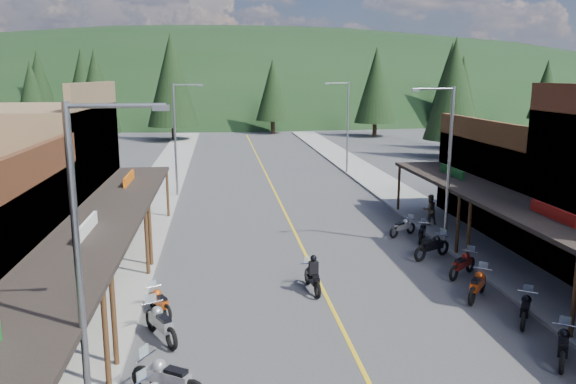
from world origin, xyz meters
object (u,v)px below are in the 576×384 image
object	(u,v)px
streetlight_1	(177,135)
pine_3	(273,90)
bike_east_7	(525,307)
shop_west_3	(25,177)
rider_on_bike	(313,276)
pine_2	(172,80)
streetlight_0	(85,267)
pine_7	(39,84)
streetlight_3	(346,123)
bike_west_8	(160,300)
bike_west_7	(161,321)
bike_east_8	(478,283)
pine_6	(546,89)
pine_1	(83,85)
pine_5	(451,79)
bike_east_6	(563,344)
bike_east_11	(422,232)
bike_east_10	(432,245)
pine_11	(454,89)
pedestrian_east_b	(430,209)
shop_east_3	(537,183)
bike_east_9	(463,263)
pine_8	(33,102)
streetlight_2	(447,160)
pine_4	(376,85)
bike_west_6	(168,376)
pine_9	(462,95)
bike_east_12	(403,226)
pine_10	(96,91)

from	to	relation	value
streetlight_1	pine_3	size ratio (longest dim) A/B	0.73
pine_3	bike_east_7	size ratio (longest dim) A/B	5.46
shop_west_3	rider_on_bike	world-z (taller)	shop_west_3
pine_2	streetlight_0	bearing A→B (deg)	-87.27
pine_2	pine_7	world-z (taller)	pine_2
streetlight_3	bike_west_8	world-z (taller)	streetlight_3
streetlight_0	bike_west_7	distance (m)	6.73
streetlight_0	streetlight_1	world-z (taller)	same
bike_east_8	streetlight_0	bearing A→B (deg)	-109.89
pine_6	shop_west_3	bearing A→B (deg)	-138.60
pine_1	rider_on_bike	world-z (taller)	pine_1
pine_3	pine_6	bearing A→B (deg)	-2.73
pine_5	bike_east_6	xyz separation A→B (m)	(-27.91, -75.48, -7.40)
bike_east_7	streetlight_3	bearing A→B (deg)	123.11
pine_5	bike_east_11	bearing A→B (deg)	-113.75
streetlight_3	bike_east_8	bearing A→B (deg)	-92.38
bike_east_10	rider_on_bike	size ratio (longest dim) A/B	1.06
pine_11	bike_east_8	bearing A→B (deg)	-111.33
shop_west_3	pedestrian_east_b	bearing A→B (deg)	1.81
bike_east_6	bike_east_11	world-z (taller)	bike_east_6
bike_east_8	pine_3	bearing A→B (deg)	130.98
pine_2	shop_west_3	bearing A→B (deg)	-94.63
pine_1	pedestrian_east_b	distance (m)	66.45
shop_east_3	bike_east_9	size ratio (longest dim) A/B	5.17
pine_2	streetlight_3	bearing A→B (deg)	-58.81
bike_west_8	pedestrian_east_b	xyz separation A→B (m)	(14.11, 10.44, 0.48)
bike_east_10	pine_8	bearing A→B (deg)	-168.64
shop_east_3	bike_east_7	world-z (taller)	shop_east_3
pine_11	streetlight_2	bearing A→B (deg)	-113.51
pine_3	pine_4	xyz separation A→B (m)	(14.00, -6.00, 0.75)
bike_east_8	bike_east_9	distance (m)	2.48
pine_1	rider_on_bike	distance (m)	71.24
bike_east_6	shop_west_3	bearing A→B (deg)	177.02
bike_east_8	pine_1	bearing A→B (deg)	152.91
pine_3	bike_east_8	world-z (taller)	pine_3
pine_3	bike_west_6	xyz separation A→B (m)	(-9.54, -70.02, -5.82)
pine_6	bike_east_7	xyz separation A→B (m)	(-39.55, -64.72, -5.91)
pine_7	pine_9	xyz separation A→B (m)	(56.00, -31.00, -0.86)
bike_east_12	pine_3	bearing A→B (deg)	150.93
pine_10	bike_west_6	world-z (taller)	pine_10
streetlight_1	bike_east_12	size ratio (longest dim) A/B	4.14
streetlight_0	bike_east_8	bearing A→B (deg)	30.70
pine_7	bike_east_9	size ratio (longest dim) A/B	5.93
bike_west_6	pedestrian_east_b	distance (m)	20.83
bike_east_12	bike_east_7	bearing A→B (deg)	-26.89
pine_4	bike_east_6	world-z (taller)	pine_4
streetlight_0	bike_east_12	distance (m)	21.03
streetlight_2	bike_east_12	world-z (taller)	streetlight_2
streetlight_2	bike_west_6	size ratio (longest dim) A/B	3.44
pine_5	pine_7	world-z (taller)	pine_5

